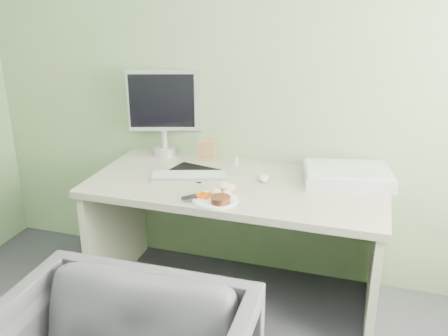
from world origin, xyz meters
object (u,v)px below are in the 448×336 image
(scanner, at_px, (347,176))
(monitor, at_px, (164,108))
(desk, at_px, (236,213))
(plate, at_px, (215,200))

(scanner, distance_m, monitor, 1.16)
(scanner, bearing_deg, desk, -174.94)
(plate, bearing_deg, desk, 82.03)
(desk, relative_size, scanner, 3.46)
(desk, height_order, monitor, monitor)
(scanner, bearing_deg, monitor, 160.81)
(desk, distance_m, plate, 0.32)
(monitor, bearing_deg, desk, -47.03)
(plate, distance_m, scanner, 0.75)
(desk, bearing_deg, plate, -97.97)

